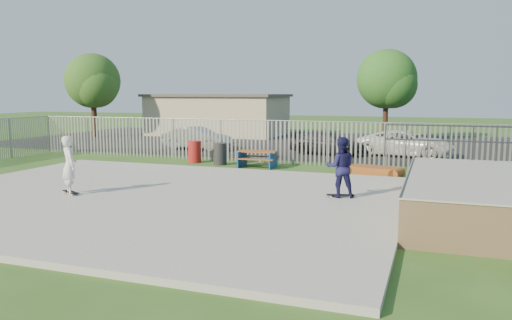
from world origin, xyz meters
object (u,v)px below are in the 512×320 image
(tree_left, at_px, (93,81))
(skater_white, at_px, (69,165))
(car_dark, at_px, (328,143))
(skater_navy, at_px, (341,167))
(trash_bin_grey, at_px, (220,154))
(car_silver, at_px, (197,138))
(tree_mid, at_px, (387,79))
(funbox, at_px, (374,171))
(car_white, at_px, (406,143))
(picnic_table, at_px, (258,159))
(trash_bin_red, at_px, (195,152))

(tree_left, bearing_deg, skater_white, -54.23)
(car_dark, bearing_deg, skater_navy, -160.21)
(trash_bin_grey, height_order, tree_left, tree_left)
(trash_bin_grey, xyz_separation_m, car_silver, (-3.67, 5.07, 0.18))
(trash_bin_grey, distance_m, car_dark, 6.64)
(car_dark, relative_size, tree_mid, 0.66)
(funbox, bearing_deg, skater_white, -122.76)
(funbox, height_order, skater_white, skater_white)
(car_white, xyz_separation_m, tree_left, (-22.48, 4.12, 3.46))
(picnic_table, height_order, trash_bin_red, trash_bin_red)
(picnic_table, xyz_separation_m, tree_left, (-16.52, 10.21, 3.78))
(skater_navy, bearing_deg, tree_left, -53.47)
(skater_white, bearing_deg, trash_bin_grey, -62.13)
(trash_bin_grey, height_order, skater_white, skater_white)
(trash_bin_red, bearing_deg, picnic_table, -6.90)
(car_white, bearing_deg, tree_mid, 21.63)
(car_dark, bearing_deg, car_white, -75.18)
(skater_white, bearing_deg, skater_navy, -126.60)
(picnic_table, bearing_deg, car_silver, 133.07)
(tree_mid, distance_m, skater_navy, 20.99)
(trash_bin_red, xyz_separation_m, car_silver, (-2.25, 4.81, 0.16))
(tree_mid, bearing_deg, skater_white, -107.44)
(trash_bin_grey, relative_size, skater_navy, 0.55)
(funbox, distance_m, trash_bin_red, 8.51)
(trash_bin_grey, distance_m, car_silver, 6.26)
(picnic_table, distance_m, funbox, 5.19)
(picnic_table, distance_m, trash_bin_red, 3.32)
(car_dark, distance_m, car_white, 3.98)
(picnic_table, xyz_separation_m, skater_white, (-3.18, -8.30, 0.68))
(car_silver, distance_m, car_white, 11.54)
(car_silver, height_order, car_white, car_white)
(skater_navy, relative_size, skater_white, 1.00)
(car_white, distance_m, skater_navy, 12.08)
(picnic_table, relative_size, tree_mid, 0.29)
(trash_bin_red, bearing_deg, skater_white, -89.26)
(trash_bin_red, bearing_deg, car_silver, 115.04)
(car_dark, bearing_deg, picnic_table, 166.24)
(tree_mid, xyz_separation_m, skater_white, (-7.26, -23.11, -3.16))
(car_dark, distance_m, skater_navy, 11.76)
(trash_bin_grey, height_order, car_dark, car_dark)
(picnic_table, bearing_deg, trash_bin_red, 169.39)
(tree_left, bearing_deg, trash_bin_red, -36.57)
(tree_left, bearing_deg, trash_bin_grey, -34.51)
(car_dark, xyz_separation_m, skater_navy, (2.71, -11.44, 0.43))
(car_white, bearing_deg, picnic_table, 145.03)
(picnic_table, xyz_separation_m, trash_bin_grey, (-1.87, 0.14, 0.13))
(trash_bin_red, xyz_separation_m, tree_mid, (7.37, 14.42, 3.70))
(picnic_table, height_order, tree_left, tree_left)
(car_dark, xyz_separation_m, tree_mid, (2.05, 9.31, 3.59))
(car_silver, relative_size, tree_left, 0.64)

